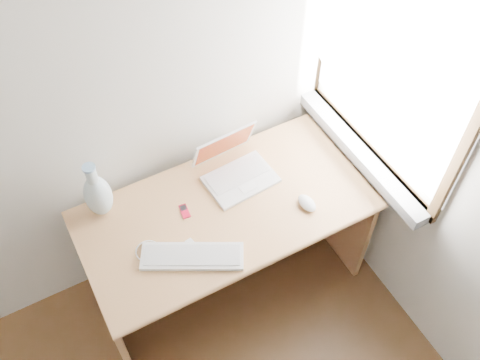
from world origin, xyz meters
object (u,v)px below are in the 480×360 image
laptop (236,168)px  vase (98,194)px  desk (219,220)px  external_keyboard (192,256)px

laptop → vase: 0.66m
desk → laptop: bearing=26.9°
desk → vase: 0.63m
laptop → vase: vase is taller
external_keyboard → vase: size_ratio=1.42×
vase → desk: bearing=-19.0°
desk → laptop: laptop is taller
external_keyboard → vase: vase is taller
laptop → external_keyboard: size_ratio=0.75×
desk → vase: (-0.50, 0.17, 0.34)m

